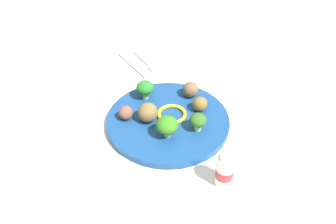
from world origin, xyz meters
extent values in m
plane|color=silver|center=(0.00, 0.00, 0.00)|extent=(4.00, 4.00, 0.00)
cylinder|color=navy|center=(0.00, 0.00, 0.01)|extent=(0.28, 0.28, 0.02)
cylinder|color=#99BC67|center=(-0.09, -0.02, 0.02)|extent=(0.01, 0.01, 0.01)
ellipsoid|color=#246E28|center=(-0.09, -0.02, 0.05)|extent=(0.04, 0.04, 0.03)
cylinder|color=#8CC866|center=(0.06, 0.05, 0.02)|extent=(0.02, 0.02, 0.01)
ellipsoid|color=#2E6220|center=(0.06, 0.05, 0.04)|extent=(0.04, 0.04, 0.03)
cylinder|color=#A1BD78|center=(0.05, -0.02, 0.02)|extent=(0.01, 0.01, 0.01)
ellipsoid|color=#32771B|center=(0.05, -0.02, 0.05)|extent=(0.05, 0.05, 0.04)
sphere|color=brown|center=(-0.01, -0.04, 0.04)|extent=(0.05, 0.05, 0.05)
sphere|color=brown|center=(0.00, 0.08, 0.03)|extent=(0.03, 0.03, 0.03)
sphere|color=brown|center=(-0.06, 0.08, 0.04)|extent=(0.04, 0.04, 0.04)
sphere|color=brown|center=(-0.04, -0.09, 0.03)|extent=(0.03, 0.03, 0.03)
torus|color=yellow|center=(-0.01, 0.01, 0.02)|extent=(0.08, 0.08, 0.01)
cube|color=white|center=(-0.26, 0.03, 0.00)|extent=(0.18, 0.14, 0.01)
cube|color=silver|center=(-0.28, 0.04, 0.01)|extent=(0.09, 0.03, 0.01)
cube|color=silver|center=(-0.22, 0.05, 0.01)|extent=(0.03, 0.03, 0.01)
cube|color=silver|center=(-0.29, 0.00, 0.01)|extent=(0.09, 0.03, 0.01)
cube|color=silver|center=(-0.21, 0.02, 0.01)|extent=(0.06, 0.03, 0.01)
cylinder|color=white|center=(0.20, 0.03, 0.03)|extent=(0.04, 0.04, 0.07)
cylinder|color=red|center=(0.20, 0.03, 0.03)|extent=(0.04, 0.04, 0.02)
cylinder|color=silver|center=(0.20, 0.03, 0.07)|extent=(0.03, 0.03, 0.01)
camera|label=1|loc=(0.61, -0.27, 0.60)|focal=41.66mm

